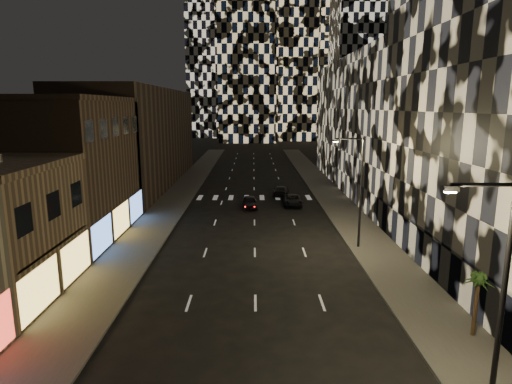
{
  "coord_description": "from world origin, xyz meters",
  "views": [
    {
      "loc": [
        -0.12,
        -3.81,
        11.61
      ],
      "look_at": [
        0.06,
        23.92,
        6.0
      ],
      "focal_mm": 30.0,
      "sensor_mm": 36.0,
      "label": 1
    }
  ],
  "objects_px": {
    "car_dark_rightlane": "(292,200)",
    "palm_tree": "(478,284)",
    "streetlight_near": "(497,289)",
    "car_dark_midlane": "(250,202)",
    "streetlight_far": "(358,185)",
    "car_dark_oncoming": "(281,191)"
  },
  "relations": [
    {
      "from": "streetlight_near",
      "to": "car_dark_midlane",
      "type": "xyz_separation_m",
      "value": [
        -8.85,
        34.26,
        -4.66
      ]
    },
    {
      "from": "car_dark_midlane",
      "to": "car_dark_rightlane",
      "type": "height_order",
      "value": "car_dark_midlane"
    },
    {
      "from": "car_dark_oncoming",
      "to": "palm_tree",
      "type": "xyz_separation_m",
      "value": [
        7.57,
        -34.94,
        2.23
      ]
    },
    {
      "from": "streetlight_near",
      "to": "car_dark_oncoming",
      "type": "bearing_deg",
      "value": 96.76
    },
    {
      "from": "car_dark_rightlane",
      "to": "palm_tree",
      "type": "bearing_deg",
      "value": -76.86
    },
    {
      "from": "car_dark_rightlane",
      "to": "streetlight_near",
      "type": "bearing_deg",
      "value": -83.23
    },
    {
      "from": "car_dark_rightlane",
      "to": "palm_tree",
      "type": "height_order",
      "value": "palm_tree"
    },
    {
      "from": "streetlight_near",
      "to": "streetlight_far",
      "type": "bearing_deg",
      "value": 90.0
    },
    {
      "from": "streetlight_near",
      "to": "palm_tree",
      "type": "height_order",
      "value": "streetlight_near"
    },
    {
      "from": "streetlight_near",
      "to": "car_dark_rightlane",
      "type": "bearing_deg",
      "value": 96.18
    },
    {
      "from": "car_dark_rightlane",
      "to": "car_dark_midlane",
      "type": "bearing_deg",
      "value": -166.1
    },
    {
      "from": "streetlight_near",
      "to": "palm_tree",
      "type": "distance_m",
      "value": 7.05
    },
    {
      "from": "streetlight_far",
      "to": "car_dark_midlane",
      "type": "relative_size",
      "value": 2.22
    },
    {
      "from": "car_dark_oncoming",
      "to": "palm_tree",
      "type": "relative_size",
      "value": 1.39
    },
    {
      "from": "streetlight_near",
      "to": "car_dark_midlane",
      "type": "bearing_deg",
      "value": 104.49
    },
    {
      "from": "car_dark_oncoming",
      "to": "car_dark_midlane",
      "type": "bearing_deg",
      "value": 67.18
    },
    {
      "from": "car_dark_midlane",
      "to": "palm_tree",
      "type": "xyz_separation_m",
      "value": [
        11.57,
        -28.22,
        2.22
      ]
    },
    {
      "from": "car_dark_midlane",
      "to": "palm_tree",
      "type": "height_order",
      "value": "palm_tree"
    },
    {
      "from": "car_dark_midlane",
      "to": "streetlight_near",
      "type": "bearing_deg",
      "value": -78.95
    },
    {
      "from": "streetlight_near",
      "to": "car_dark_rightlane",
      "type": "height_order",
      "value": "streetlight_near"
    },
    {
      "from": "car_dark_midlane",
      "to": "car_dark_oncoming",
      "type": "relative_size",
      "value": 0.87
    },
    {
      "from": "car_dark_midlane",
      "to": "car_dark_oncoming",
      "type": "height_order",
      "value": "car_dark_midlane"
    }
  ]
}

